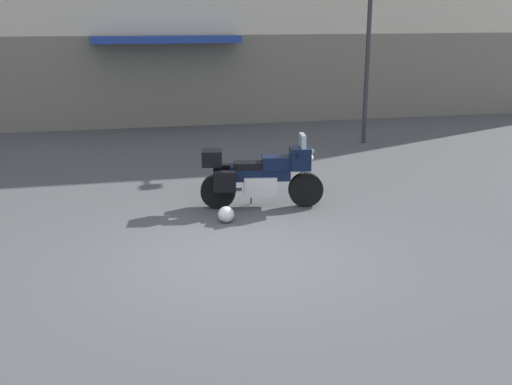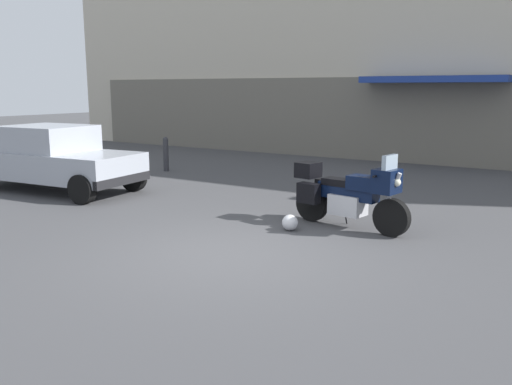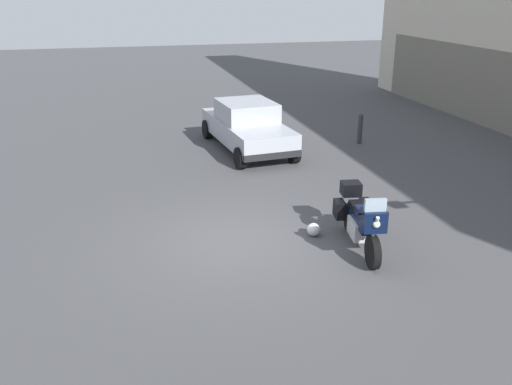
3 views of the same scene
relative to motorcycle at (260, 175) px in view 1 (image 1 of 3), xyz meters
The scene contains 4 objects.
ground_plane 2.59m from the motorcycle, 110.44° to the right, with size 80.00×80.00×0.00m, color #424244.
motorcycle is the anchor object (origin of this frame).
helmet 1.15m from the motorcycle, 136.92° to the right, with size 0.28×0.28×0.28m, color silver.
streetlamp_curbside 6.91m from the motorcycle, 50.07° to the left, with size 0.28×0.94×4.90m.
Camera 1 is at (-1.65, -8.30, 3.46)m, focal length 43.54 mm.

